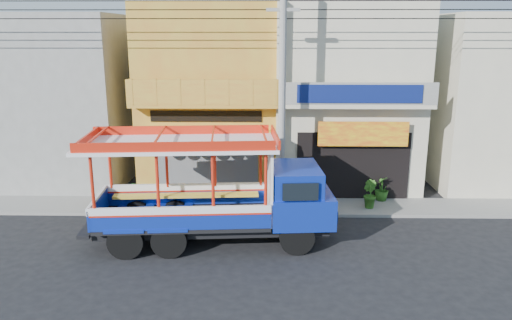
{
  "coord_description": "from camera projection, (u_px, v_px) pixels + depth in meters",
  "views": [
    {
      "loc": [
        -1.61,
        -14.87,
        6.88
      ],
      "look_at": [
        -1.94,
        2.5,
        2.38
      ],
      "focal_mm": 35.0,
      "sensor_mm": 36.0,
      "label": 1
    }
  ],
  "objects": [
    {
      "name": "party_pilaster",
      "position": [
        281.0,
        106.0,
        19.79
      ],
      "size": [
        0.35,
        0.3,
        8.0
      ],
      "primitive_type": "cube",
      "color": "beige",
      "rests_on": "ground"
    },
    {
      "name": "shophouse_right",
      "position": [
        344.0,
        94.0,
        22.73
      ],
      "size": [
        6.0,
        6.75,
        8.24
      ],
      "color": "beige",
      "rests_on": "ground"
    },
    {
      "name": "utility_pole",
      "position": [
        286.0,
        84.0,
        18.03
      ],
      "size": [
        28.0,
        0.26,
        9.0
      ],
      "color": "gray",
      "rests_on": "ground"
    },
    {
      "name": "filler_building_right",
      "position": [
        498.0,
        101.0,
        22.71
      ],
      "size": [
        6.0,
        6.0,
        7.6
      ],
      "primitive_type": "cube",
      "color": "beige",
      "rests_on": "ground"
    },
    {
      "name": "songthaew_truck",
      "position": [
        229.0,
        191.0,
        16.33
      ],
      "size": [
        8.2,
        3.19,
        3.75
      ],
      "color": "black",
      "rests_on": "ground"
    },
    {
      "name": "potted_plant_b",
      "position": [
        369.0,
        194.0,
        19.58
      ],
      "size": [
        0.63,
        0.71,
        1.1
      ],
      "primitive_type": "imported",
      "rotation": [
        0.0,
        0.0,
        1.84
      ],
      "color": "#2A5B1A",
      "rests_on": "sidewalk"
    },
    {
      "name": "shophouse_left",
      "position": [
        213.0,
        93.0,
        22.83
      ],
      "size": [
        6.0,
        7.5,
        8.24
      ],
      "color": "#C2792B",
      "rests_on": "ground"
    },
    {
      "name": "filler_building_left",
      "position": [
        63.0,
        100.0,
        23.07
      ],
      "size": [
        6.0,
        6.0,
        7.6
      ],
      "primitive_type": "cube",
      "color": "gray",
      "rests_on": "ground"
    },
    {
      "name": "green_sign",
      "position": [
        139.0,
        197.0,
        19.79
      ],
      "size": [
        0.58,
        0.41,
        0.9
      ],
      "color": "black",
      "rests_on": "sidewalk"
    },
    {
      "name": "ground",
      "position": [
        314.0,
        251.0,
        16.08
      ],
      "size": [
        90.0,
        90.0,
        0.0
      ],
      "primitive_type": "plane",
      "color": "black",
      "rests_on": "ground"
    },
    {
      "name": "sidewalk",
      "position": [
        305.0,
        207.0,
        19.94
      ],
      "size": [
        30.0,
        2.0,
        0.12
      ],
      "primitive_type": "cube",
      "color": "slate",
      "rests_on": "ground"
    },
    {
      "name": "potted_plant_c",
      "position": [
        382.0,
        189.0,
        20.42
      ],
      "size": [
        0.79,
        0.79,
        1.0
      ],
      "primitive_type": "imported",
      "rotation": [
        0.0,
        0.0,
        4.06
      ],
      "color": "#2A5B1A",
      "rests_on": "sidewalk"
    }
  ]
}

